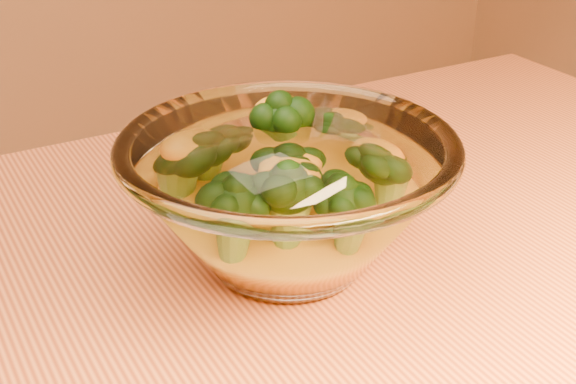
{
  "coord_description": "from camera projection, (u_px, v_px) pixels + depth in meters",
  "views": [
    {
      "loc": [
        -0.13,
        -0.32,
        1.06
      ],
      "look_at": [
        0.11,
        0.1,
        0.81
      ],
      "focal_mm": 50.0,
      "sensor_mm": 36.0,
      "label": 1
    }
  ],
  "objects": [
    {
      "name": "broccoli_heap",
      "position": [
        282.0,
        175.0,
        0.55
      ],
      "size": [
        0.15,
        0.14,
        0.08
      ],
      "color": "black",
      "rests_on": "cheese_sauce"
    },
    {
      "name": "cheese_sauce",
      "position": [
        288.0,
        226.0,
        0.56
      ],
      "size": [
        0.14,
        0.14,
        0.04
      ],
      "primitive_type": "ellipsoid",
      "color": "#FFA815",
      "rests_on": "glass_bowl"
    },
    {
      "name": "glass_bowl",
      "position": [
        288.0,
        199.0,
        0.55
      ],
      "size": [
        0.23,
        0.23,
        0.1
      ],
      "color": "white",
      "rests_on": "table"
    }
  ]
}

